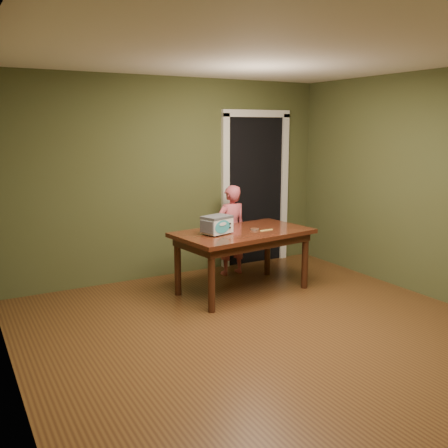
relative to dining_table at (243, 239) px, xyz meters
name	(u,v)px	position (x,y,z in m)	size (l,w,h in m)	color
floor	(281,341)	(-0.44, -1.41, -0.65)	(5.00, 5.00, 0.00)	brown
room_shell	(285,157)	(-0.44, -1.41, 1.06)	(4.52, 5.02, 2.61)	#434C28
doorway	(244,189)	(0.86, 1.37, 0.41)	(1.10, 0.66, 2.25)	black
dining_table	(243,239)	(0.00, 0.00, 0.00)	(1.70, 1.09, 0.75)	#39190D
toy_oven	(217,224)	(-0.35, 0.00, 0.22)	(0.39, 0.32, 0.21)	#4C4F54
baking_pan	(255,229)	(0.15, -0.03, 0.11)	(0.10, 0.10, 0.02)	silver
spatula	(266,230)	(0.26, -0.12, 0.10)	(0.18, 0.03, 0.01)	#DCCE60
child	(231,230)	(0.25, 0.71, -0.04)	(0.44, 0.29, 1.21)	#C9535E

